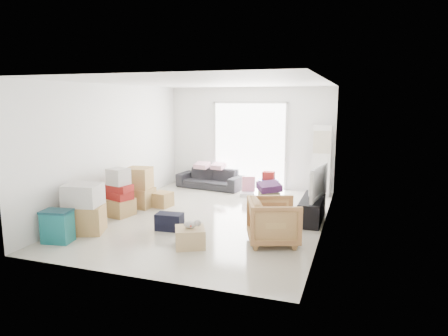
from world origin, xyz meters
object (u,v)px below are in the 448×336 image
Objects in this scene: sofa at (210,175)px; storage_bins at (57,226)px; ottoman at (269,201)px; ac_tower at (322,161)px; wood_crate at (190,237)px; tv_console at (312,209)px; armchair at (274,219)px; television at (313,194)px; kids_table at (268,179)px.

sofa is 3.23× the size of storage_bins.
storage_bins is at bearing -92.80° from sofa.
ottoman is at bearing -31.35° from sofa.
wood_crate is at bearing -110.93° from ac_tower.
tv_console is 1.63× the size of armchair.
tv_console is at bearing 34.34° from storage_bins.
armchair is 2.04m from ottoman.
ottoman is (-0.97, 0.42, -0.32)m from television.
storage_bins is 5.01m from kids_table.
ottoman is at bearing -5.64° from armchair.
storage_bins is (-3.44, -1.12, -0.14)m from armchair.
storage_bins reaches higher than tv_console.
sofa is at bearing 106.47° from wood_crate.
wood_crate is at bearing -106.24° from ottoman.
kids_table reaches higher than storage_bins.
armchair is at bearing 172.16° from television.
storage_bins is 4.25m from ottoman.
storage_bins is at bearing 87.82° from armchair.
television is at bearing -36.91° from armchair.
armchair is 3.22m from kids_table.
storage_bins is at bearing -145.66° from tv_console.
television is at bearing -51.79° from kids_table.
ottoman is at bearing 73.76° from wood_crate.
storage_bins is at bearing -166.26° from wood_crate.
storage_bins is (-3.90, -2.66, 0.05)m from tv_console.
storage_bins is (-3.85, -4.89, -0.60)m from ac_tower.
ottoman is 2.66m from wood_crate.
tv_console is 4.72m from storage_bins.
ottoman is 0.88× the size of wood_crate.
wood_crate is at bearing 94.87° from armchair.
ottoman reaches higher than wood_crate.
armchair reaches higher than sofa.
wood_crate is (-0.74, -2.55, -0.05)m from ottoman.
television is at bearing 34.34° from storage_bins.
wood_crate is (1.24, -4.20, -0.19)m from sofa.
sofa is 3.80× the size of wood_crate.
television is 1.34× the size of armchair.
ottoman is (-0.51, 1.96, -0.21)m from armchair.
armchair is at bearing 25.12° from wood_crate.
storage_bins is at bearing 133.15° from television.
storage_bins is 1.18× the size of wood_crate.
ac_tower is at bearing 11.39° from sofa.
armchair reaches higher than television.
television is 2.02m from kids_table.
tv_console is at bearing 51.15° from wood_crate.
ottoman is at bearing 46.49° from storage_bins.
television is 1.76× the size of kids_table.
sofa reaches higher than wood_crate.
kids_table is (1.71, -0.49, 0.10)m from sofa.
ac_tower is 6.25m from storage_bins.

